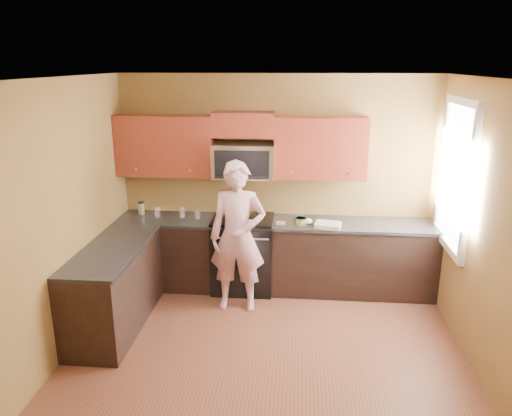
# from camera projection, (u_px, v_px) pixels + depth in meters

# --- Properties ---
(floor) EXTENTS (4.00, 4.00, 0.00)m
(floor) POSITION_uv_depth(u_px,v_px,m) (264.00, 364.00, 4.79)
(floor) COLOR brown
(floor) RESTS_ON ground
(ceiling) EXTENTS (4.00, 4.00, 0.00)m
(ceiling) POSITION_uv_depth(u_px,v_px,m) (266.00, 79.00, 4.02)
(ceiling) COLOR white
(ceiling) RESTS_ON ground
(wall_back) EXTENTS (4.00, 0.00, 4.00)m
(wall_back) POSITION_uv_depth(u_px,v_px,m) (276.00, 182.00, 6.31)
(wall_back) COLOR brown
(wall_back) RESTS_ON ground
(wall_front) EXTENTS (4.00, 0.00, 4.00)m
(wall_front) POSITION_uv_depth(u_px,v_px,m) (237.00, 366.00, 2.50)
(wall_front) COLOR brown
(wall_front) RESTS_ON ground
(wall_left) EXTENTS (0.00, 4.00, 4.00)m
(wall_left) POSITION_uv_depth(u_px,v_px,m) (52.00, 227.00, 4.58)
(wall_left) COLOR brown
(wall_left) RESTS_ON ground
(wall_right) EXTENTS (0.00, 4.00, 4.00)m
(wall_right) POSITION_uv_depth(u_px,v_px,m) (496.00, 241.00, 4.23)
(wall_right) COLOR brown
(wall_right) RESTS_ON ground
(cabinet_back_run) EXTENTS (4.00, 0.60, 0.88)m
(cabinet_back_run) POSITION_uv_depth(u_px,v_px,m) (274.00, 256.00, 6.29)
(cabinet_back_run) COLOR black
(cabinet_back_run) RESTS_ON floor
(cabinet_left_run) EXTENTS (0.60, 1.60, 0.88)m
(cabinet_left_run) POSITION_uv_depth(u_px,v_px,m) (114.00, 289.00, 5.38)
(cabinet_left_run) COLOR black
(cabinet_left_run) RESTS_ON floor
(countertop_back) EXTENTS (4.00, 0.62, 0.04)m
(countertop_back) POSITION_uv_depth(u_px,v_px,m) (275.00, 222.00, 6.15)
(countertop_back) COLOR black
(countertop_back) RESTS_ON cabinet_back_run
(countertop_left) EXTENTS (0.62, 1.60, 0.04)m
(countertop_left) POSITION_uv_depth(u_px,v_px,m) (112.00, 250.00, 5.25)
(countertop_left) COLOR black
(countertop_left) RESTS_ON cabinet_left_run
(stove) EXTENTS (0.76, 0.65, 0.95)m
(stove) POSITION_uv_depth(u_px,v_px,m) (243.00, 253.00, 6.29)
(stove) COLOR black
(stove) RESTS_ON floor
(microwave) EXTENTS (0.76, 0.40, 0.42)m
(microwave) POSITION_uv_depth(u_px,v_px,m) (244.00, 177.00, 6.13)
(microwave) COLOR silver
(microwave) RESTS_ON wall_back
(upper_cab_left) EXTENTS (1.22, 0.33, 0.75)m
(upper_cab_left) POSITION_uv_depth(u_px,v_px,m) (167.00, 175.00, 6.25)
(upper_cab_left) COLOR maroon
(upper_cab_left) RESTS_ON wall_back
(upper_cab_right) EXTENTS (1.12, 0.33, 0.75)m
(upper_cab_right) POSITION_uv_depth(u_px,v_px,m) (319.00, 178.00, 6.08)
(upper_cab_right) COLOR maroon
(upper_cab_right) RESTS_ON wall_back
(upper_cab_over_mw) EXTENTS (0.76, 0.33, 0.30)m
(upper_cab_over_mw) POSITION_uv_depth(u_px,v_px,m) (244.00, 124.00, 5.97)
(upper_cab_over_mw) COLOR maroon
(upper_cab_over_mw) RESTS_ON wall_back
(window) EXTENTS (0.06, 1.06, 1.66)m
(window) POSITION_uv_depth(u_px,v_px,m) (456.00, 176.00, 5.29)
(window) COLOR white
(window) RESTS_ON wall_right
(woman) EXTENTS (0.65, 0.43, 1.78)m
(woman) POSITION_uv_depth(u_px,v_px,m) (238.00, 237.00, 5.67)
(woman) COLOR #DA6D91
(woman) RESTS_ON floor
(frying_pan) EXTENTS (0.37, 0.47, 0.05)m
(frying_pan) POSITION_uv_depth(u_px,v_px,m) (238.00, 223.00, 5.95)
(frying_pan) COLOR black
(frying_pan) RESTS_ON stove
(butter_tub) EXTENTS (0.15, 0.15, 0.10)m
(butter_tub) POSITION_uv_depth(u_px,v_px,m) (301.00, 224.00, 6.03)
(butter_tub) COLOR gold
(butter_tub) RESTS_ON countertop_back
(toast_slice) EXTENTS (0.11, 0.11, 0.01)m
(toast_slice) POSITION_uv_depth(u_px,v_px,m) (281.00, 223.00, 6.04)
(toast_slice) COLOR #B27F47
(toast_slice) RESTS_ON countertop_back
(napkin_a) EXTENTS (0.12, 0.13, 0.06)m
(napkin_a) POSITION_uv_depth(u_px,v_px,m) (251.00, 222.00, 5.99)
(napkin_a) COLOR silver
(napkin_a) RESTS_ON countertop_back
(napkin_b) EXTENTS (0.15, 0.16, 0.07)m
(napkin_b) POSITION_uv_depth(u_px,v_px,m) (308.00, 221.00, 6.03)
(napkin_b) COLOR silver
(napkin_b) RESTS_ON countertop_back
(dish_towel) EXTENTS (0.34, 0.30, 0.05)m
(dish_towel) POSITION_uv_depth(u_px,v_px,m) (328.00, 225.00, 5.91)
(dish_towel) COLOR silver
(dish_towel) RESTS_ON countertop_back
(travel_mug) EXTENTS (0.09, 0.09, 0.17)m
(travel_mug) POSITION_uv_depth(u_px,v_px,m) (142.00, 214.00, 6.40)
(travel_mug) COLOR silver
(travel_mug) RESTS_ON countertop_back
(glass_a) EXTENTS (0.08, 0.08, 0.12)m
(glass_a) POSITION_uv_depth(u_px,v_px,m) (158.00, 212.00, 6.29)
(glass_a) COLOR silver
(glass_a) RESTS_ON countertop_back
(glass_b) EXTENTS (0.09, 0.09, 0.12)m
(glass_b) POSITION_uv_depth(u_px,v_px,m) (197.00, 214.00, 6.22)
(glass_b) COLOR silver
(glass_b) RESTS_ON countertop_back
(glass_c) EXTENTS (0.09, 0.09, 0.12)m
(glass_c) POSITION_uv_depth(u_px,v_px,m) (182.00, 213.00, 6.27)
(glass_c) COLOR silver
(glass_c) RESTS_ON countertop_back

